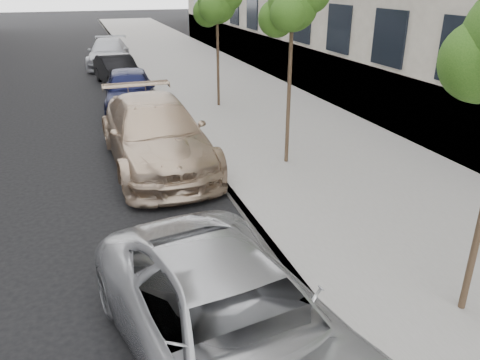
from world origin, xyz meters
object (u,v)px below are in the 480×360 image
tree_far (218,4)px  sedan_rear (109,53)px  minivan (234,327)px  sedan_blue (130,90)px  sedan_black (118,70)px  tree_mid (294,6)px  suv (155,133)px

tree_far → sedan_rear: (-3.33, 11.17, -3.10)m
tree_far → minivan: bearing=-105.7°
tree_far → sedan_blue: (-3.33, 0.80, -3.08)m
tree_far → sedan_black: size_ratio=1.10×
tree_far → sedan_blue: tree_far is taller
tree_mid → minivan: 8.15m
minivan → sedan_blue: size_ratio=1.14×
sedan_blue → suv: bearing=-84.4°
sedan_black → sedan_rear: bearing=80.8°
minivan → sedan_rear: (0.31, 24.14, 0.03)m
sedan_blue → sedan_rear: sedan_blue is taller
tree_mid → sedan_blue: 8.68m
sedan_black → sedan_rear: (-0.00, 5.34, 0.08)m
tree_far → suv: 6.89m
sedan_blue → sedan_rear: (0.00, 10.37, -0.03)m
tree_far → minivan: (-3.64, -12.98, -3.13)m
suv → sedan_blue: (0.00, 6.04, -0.09)m
tree_mid → sedan_rear: 18.28m
tree_mid → sedan_blue: (-3.33, 7.30, -3.30)m
tree_mid → minivan: bearing=-119.3°
tree_mid → tree_far: size_ratio=1.03×
tree_mid → sedan_black: size_ratio=1.14×
sedan_blue → sedan_black: (0.00, 5.03, -0.11)m
tree_mid → sedan_black: tree_mid is taller
minivan → sedan_rear: sedan_rear is taller
sedan_rear → tree_mid: bearing=-70.9°
minivan → sedan_black: minivan is taller
suv → sedan_rear: (0.00, 16.41, -0.11)m
tree_mid → suv: bearing=159.3°
sedan_rear → minivan: bearing=-82.3°
tree_mid → sedan_rear: (-3.33, 17.67, -3.33)m
tree_far → sedan_rear: size_ratio=0.87×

